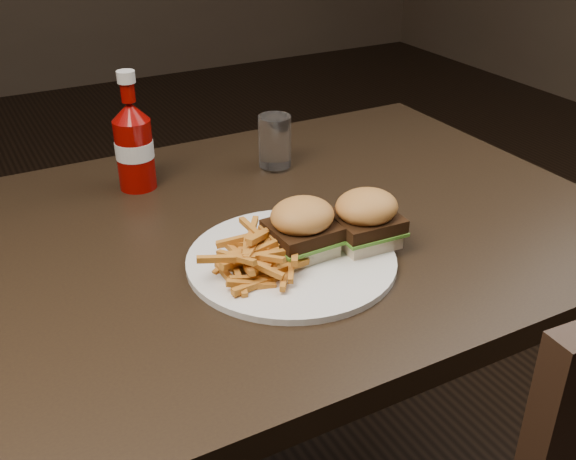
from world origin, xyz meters
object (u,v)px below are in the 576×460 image
plate (291,260)px  ketchup_bottle (135,156)px  dining_table (247,240)px  tumbler (275,141)px

plate → ketchup_bottle: size_ratio=2.33×
dining_table → ketchup_bottle: size_ratio=9.12×
plate → ketchup_bottle: ketchup_bottle is taller
ketchup_bottle → tumbler: bearing=-9.2°
ketchup_bottle → tumbler: ketchup_bottle is taller
dining_table → tumbler: bearing=52.1°
plate → dining_table: bearing=95.9°
dining_table → plate: size_ratio=3.92×
ketchup_bottle → dining_table: bearing=-66.3°
dining_table → plate: 0.13m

